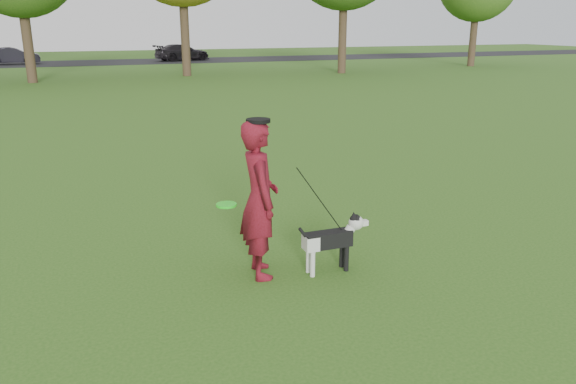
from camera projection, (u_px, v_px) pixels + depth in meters
name	position (u px, v px, depth m)	size (l,w,h in m)	color
ground	(292.00, 270.00, 6.77)	(120.00, 120.00, 0.00)	#285116
road	(100.00, 63.00, 42.52)	(120.00, 7.00, 0.02)	black
man	(259.00, 200.00, 6.42)	(0.67, 0.44, 1.85)	#5B0D12
dog	(333.00, 237.00, 6.64)	(0.92, 0.18, 0.70)	black
car_mid	(13.00, 56.00, 40.31)	(1.27, 3.64, 1.20)	black
car_right	(182.00, 52.00, 44.51)	(1.77, 4.35, 1.26)	black
man_held_items	(317.00, 198.00, 6.52)	(1.49, 0.37, 1.39)	#1EE21C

